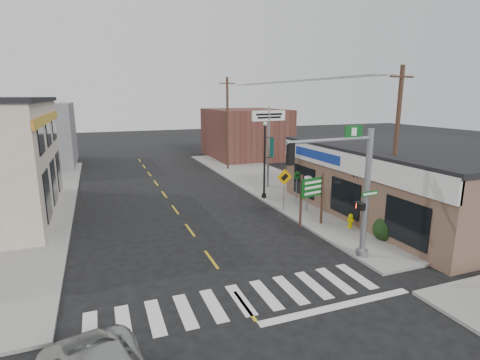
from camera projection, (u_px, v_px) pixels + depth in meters
name	position (u px, v px, depth m)	size (l,w,h in m)	color
ground	(245.00, 306.00, 12.94)	(140.00, 140.00, 0.00)	black
sidewalk_right	(292.00, 192.00, 27.92)	(6.00, 38.00, 0.13)	gray
sidewalk_left	(17.00, 220.00, 21.62)	(6.00, 38.00, 0.13)	gray
center_line	(190.00, 230.00, 20.23)	(0.12, 56.00, 0.01)	gold
crosswalk	(240.00, 300.00, 13.31)	(11.00, 2.20, 0.01)	silver
thrift_store	(427.00, 180.00, 23.04)	(12.00, 14.00, 4.00)	brown
bldg_distant_right	(245.00, 133.00, 43.85)	(8.00, 10.00, 5.60)	brown
bldg_distant_left	(25.00, 136.00, 37.53)	(9.00, 10.00, 6.40)	gray
traffic_signal_pole	(354.00, 181.00, 15.69)	(4.58, 0.37, 5.81)	gray
guide_sign	(312.00, 192.00, 20.27)	(1.64, 0.14, 2.86)	#492E22
fire_hydrant	(350.00, 220.00, 20.13)	(0.25, 0.25, 0.79)	#D1C500
ped_crossing_sign	(284.00, 182.00, 23.09)	(1.01, 0.07, 2.59)	gray
lamp_post	(265.00, 154.00, 25.53)	(0.68, 0.54, 5.27)	black
dance_center_sign	(269.00, 126.00, 28.44)	(2.90, 0.18, 6.16)	gray
bare_tree	(364.00, 162.00, 20.27)	(2.21, 2.21, 4.43)	black
shrub_front	(386.00, 229.00, 18.61)	(1.26, 1.26, 0.95)	#193919
shrub_back	(379.00, 209.00, 22.20)	(1.04, 1.04, 0.78)	black
utility_pole_near	(395.00, 150.00, 18.59)	(1.46, 0.22, 8.41)	#483522
utility_pole_far	(228.00, 123.00, 35.78)	(1.51, 0.23, 8.69)	#482E25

